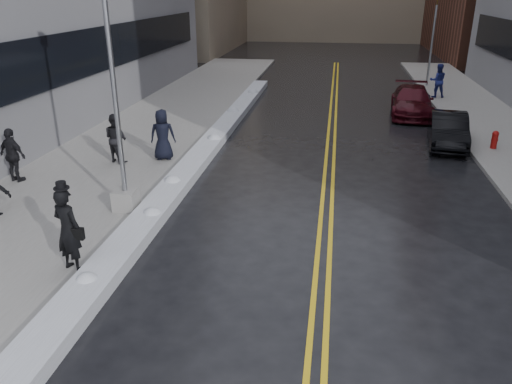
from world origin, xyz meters
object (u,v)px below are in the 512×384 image
at_px(pedestrian_fedora, 68,230).
at_px(pedestrian_east, 438,81).
at_px(traffic_signal, 433,34).
at_px(lamppost, 119,130).
at_px(pedestrian_b, 116,138).
at_px(fire_hydrant, 495,139).
at_px(car_maroon, 412,101).
at_px(car_black, 448,130).
at_px(pedestrian_d, 13,155).
at_px(pedestrian_c, 163,135).

bearing_deg(pedestrian_fedora, pedestrian_east, -100.57).
xyz_separation_m(traffic_signal, pedestrian_east, (-0.05, -3.82, -2.29)).
bearing_deg(lamppost, pedestrian_b, 116.45).
xyz_separation_m(fire_hydrant, traffic_signal, (-0.50, 14.00, 2.85)).
relative_size(lamppost, pedestrian_b, 4.21).
bearing_deg(pedestrian_b, pedestrian_fedora, 132.50).
bearing_deg(car_maroon, pedestrian_fedora, -114.48).
bearing_deg(pedestrian_east, car_black, 79.03).
bearing_deg(pedestrian_d, fire_hydrant, -143.16).
bearing_deg(pedestrian_d, lamppost, 176.59).
distance_m(traffic_signal, car_maroon, 8.70).
distance_m(pedestrian_fedora, pedestrian_c, 8.00).
height_order(pedestrian_fedora, pedestrian_b, pedestrian_fedora).
relative_size(traffic_signal, pedestrian_fedora, 3.00).
relative_size(pedestrian_east, car_maroon, 0.39).
distance_m(traffic_signal, pedestrian_c, 21.37).
relative_size(fire_hydrant, pedestrian_d, 0.40).
bearing_deg(car_black, lamppost, -133.89).
xyz_separation_m(pedestrian_c, car_black, (11.01, 4.00, -0.42)).
bearing_deg(pedestrian_b, car_black, -133.59).
distance_m(lamppost, fire_hydrant, 14.81).
height_order(pedestrian_fedora, car_black, pedestrian_fedora).
bearing_deg(fire_hydrant, pedestrian_b, -164.62).
bearing_deg(fire_hydrant, traffic_signal, 92.05).
distance_m(pedestrian_d, car_maroon, 18.93).
relative_size(traffic_signal, car_maroon, 1.20).
bearing_deg(pedestrian_c, car_black, -172.73).
xyz_separation_m(pedestrian_fedora, car_maroon, (9.70, 17.33, -0.42)).
xyz_separation_m(pedestrian_c, car_maroon, (10.21, 9.35, -0.38)).
bearing_deg(lamppost, traffic_signal, 61.79).
height_order(fire_hydrant, pedestrian_c, pedestrian_c).
bearing_deg(fire_hydrant, pedestrian_fedora, -137.03).
xyz_separation_m(traffic_signal, pedestrian_fedora, (-11.70, -25.36, -2.25)).
height_order(lamppost, pedestrian_east, lamppost).
distance_m(pedestrian_b, pedestrian_east, 19.72).
height_order(pedestrian_b, pedestrian_east, pedestrian_east).
distance_m(traffic_signal, pedestrian_d, 26.24).
height_order(pedestrian_d, car_black, pedestrian_d).
height_order(lamppost, car_black, lamppost).
bearing_deg(pedestrian_east, fire_hydrant, 88.99).
bearing_deg(traffic_signal, pedestrian_b, -127.61).
height_order(pedestrian_b, pedestrian_c, pedestrian_c).
distance_m(traffic_signal, car_black, 13.71).
distance_m(pedestrian_b, car_black, 13.42).
relative_size(traffic_signal, pedestrian_c, 3.16).
distance_m(traffic_signal, pedestrian_b, 22.77).
relative_size(pedestrian_d, pedestrian_east, 0.94).
relative_size(traffic_signal, pedestrian_b, 3.31).
bearing_deg(pedestrian_fedora, traffic_signal, -96.93).
height_order(pedestrian_east, car_black, pedestrian_east).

